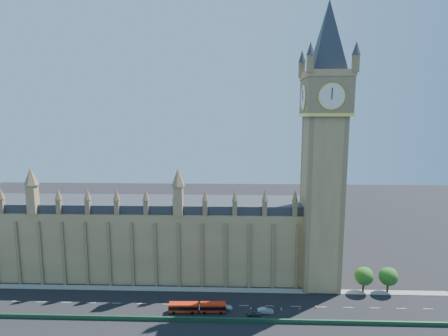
{
  "coord_description": "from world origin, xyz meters",
  "views": [
    {
      "loc": [
        9.27,
        -100.97,
        57.7
      ],
      "look_at": [
        5.48,
        10.0,
        41.59
      ],
      "focal_mm": 28.0,
      "sensor_mm": 36.0,
      "label": 1
    }
  ],
  "objects_px": {
    "car_grey": "(254,313)",
    "car_white": "(224,307)",
    "car_silver": "(266,311)",
    "red_bus": "(197,307)"
  },
  "relations": [
    {
      "from": "red_bus",
      "to": "car_white",
      "type": "bearing_deg",
      "value": 11.63
    },
    {
      "from": "car_silver",
      "to": "red_bus",
      "type": "bearing_deg",
      "value": 90.48
    },
    {
      "from": "red_bus",
      "to": "car_white",
      "type": "height_order",
      "value": "red_bus"
    },
    {
      "from": "red_bus",
      "to": "car_silver",
      "type": "relative_size",
      "value": 3.58
    },
    {
      "from": "car_white",
      "to": "car_grey",
      "type": "bearing_deg",
      "value": -108.67
    },
    {
      "from": "car_grey",
      "to": "car_white",
      "type": "relative_size",
      "value": 0.79
    },
    {
      "from": "red_bus",
      "to": "car_white",
      "type": "xyz_separation_m",
      "value": [
        8.01,
        1.96,
        -0.78
      ]
    },
    {
      "from": "red_bus",
      "to": "car_grey",
      "type": "xyz_separation_m",
      "value": [
        16.9,
        -1.14,
        -0.84
      ]
    },
    {
      "from": "car_silver",
      "to": "car_white",
      "type": "bearing_deg",
      "value": 81.91
    },
    {
      "from": "red_bus",
      "to": "car_white",
      "type": "distance_m",
      "value": 8.28
    }
  ]
}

